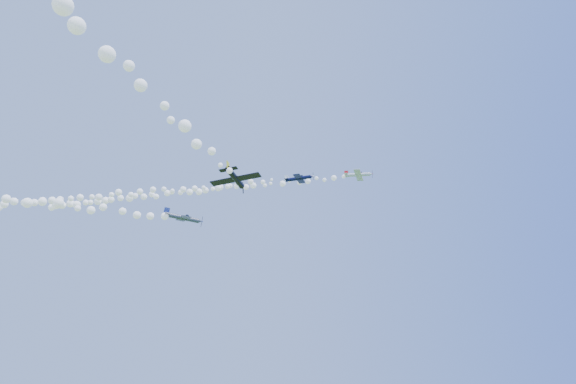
{
  "coord_description": "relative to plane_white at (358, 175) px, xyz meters",
  "views": [
    {
      "loc": [
        -10.0,
        -91.63,
        15.23
      ],
      "look_at": [
        2.23,
        -5.69,
        45.15
      ],
      "focal_mm": 30.0,
      "sensor_mm": 36.0,
      "label": 1
    }
  ],
  "objects": [
    {
      "name": "smoke_trail_white",
      "position": [
        -39.68,
        17.06,
        -0.29
      ],
      "size": [
        75.91,
        34.03,
        2.85
      ],
      "primitive_type": null,
      "color": "white"
    },
    {
      "name": "plane_navy",
      "position": [
        -13.67,
        0.04,
        -1.6
      ],
      "size": [
        6.69,
        7.08,
        1.81
      ],
      "rotation": [
        0.07,
        -0.06,
        -0.37
      ],
      "color": "#0C1038"
    },
    {
      "name": "plane_grey",
      "position": [
        -37.58,
        -9.21,
        -14.31
      ],
      "size": [
        7.61,
        8.09,
        3.03
      ],
      "rotation": [
        0.16,
        0.1,
        0.26
      ],
      "color": "#3C4358"
    },
    {
      "name": "plane_black",
      "position": [
        -28.78,
        -39.99,
        -17.36
      ],
      "size": [
        6.65,
        6.25,
        2.43
      ],
      "rotation": [
        -0.11,
        0.08,
        1.19
      ],
      "color": "black"
    },
    {
      "name": "plane_white",
      "position": [
        0.0,
        0.0,
        0.0
      ],
      "size": [
        6.53,
        6.92,
        2.34
      ],
      "rotation": [
        -0.04,
        0.05,
        -0.41
      ],
      "color": "silver"
    },
    {
      "name": "smoke_trail_navy",
      "position": [
        -52.38,
        15.24,
        -1.82
      ],
      "size": [
        73.84,
        30.5,
        2.69
      ],
      "primitive_type": null,
      "color": "white"
    }
  ]
}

